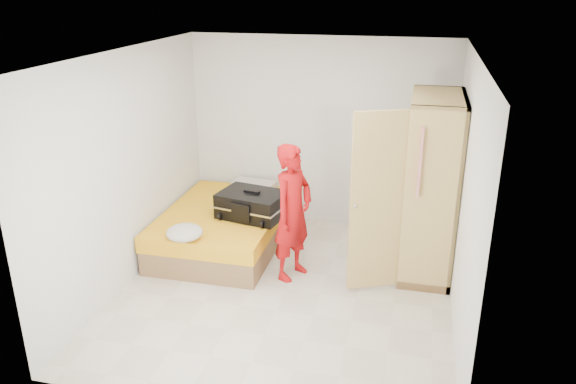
% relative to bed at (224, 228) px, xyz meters
% --- Properties ---
extents(room, '(4.00, 4.02, 2.60)m').
position_rel_bed_xyz_m(room, '(1.05, -0.90, 1.05)').
color(room, beige).
rests_on(room, ground).
extents(bed, '(1.42, 2.02, 0.50)m').
position_rel_bed_xyz_m(bed, '(0.00, 0.00, 0.00)').
color(bed, brown).
rests_on(bed, ground).
extents(wardrobe, '(1.13, 1.42, 2.10)m').
position_rel_bed_xyz_m(wardrobe, '(2.50, -0.06, 0.75)').
color(wardrobe, tan).
rests_on(wardrobe, ground).
extents(person, '(0.58, 0.69, 1.60)m').
position_rel_bed_xyz_m(person, '(1.05, -0.55, 0.55)').
color(person, red).
rests_on(person, ground).
extents(suitcase, '(0.90, 0.73, 0.34)m').
position_rel_bed_xyz_m(suitcase, '(0.42, -0.09, 0.40)').
color(suitcase, black).
rests_on(suitcase, bed).
extents(round_cushion, '(0.42, 0.42, 0.16)m').
position_rel_bed_xyz_m(round_cushion, '(-0.14, -0.90, 0.33)').
color(round_cushion, beige).
rests_on(round_cushion, bed).
extents(pillow, '(0.61, 0.36, 0.11)m').
position_rel_bed_xyz_m(pillow, '(0.16, 0.85, 0.30)').
color(pillow, beige).
rests_on(pillow, bed).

